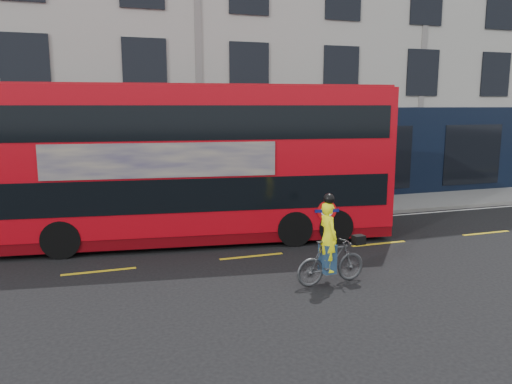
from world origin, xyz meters
name	(u,v)px	position (x,y,z in m)	size (l,w,h in m)	color
ground	(270,274)	(0.00, 0.00, 0.00)	(120.00, 120.00, 0.00)	black
pavement	(210,216)	(0.00, 6.50, 0.06)	(60.00, 3.00, 0.12)	slate
kerb	(220,225)	(0.00, 5.00, 0.07)	(60.00, 0.12, 0.13)	slate
building_terrace	(175,31)	(0.00, 12.94, 7.49)	(50.00, 10.07, 15.00)	#A4A29B
road_edge_line	(222,229)	(0.00, 4.70, 0.00)	(58.00, 0.10, 0.01)	silver
lane_dashes	(252,256)	(0.00, 1.50, 0.00)	(58.00, 0.12, 0.01)	gold
bus	(198,162)	(-0.98, 3.66, 2.40)	(11.83, 4.14, 4.68)	#B40711
cyclist	(330,254)	(1.07, -1.09, 0.71)	(1.80, 0.64, 2.14)	#414346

